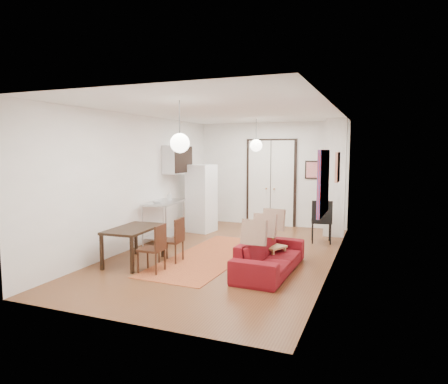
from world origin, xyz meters
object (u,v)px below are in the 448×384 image
at_px(kitchen_counter, 164,216).
at_px(dining_chair_near, 173,236).
at_px(black_side_chair, 322,217).
at_px(fridge, 202,198).
at_px(dining_table, 134,232).
at_px(sofa, 270,255).
at_px(coffee_table, 265,246).
at_px(dining_chair_far, 154,244).

xyz_separation_m(kitchen_counter, dining_chair_near, (0.94, -1.28, -0.14)).
bearing_deg(black_side_chair, dining_chair_near, 37.49).
bearing_deg(fridge, dining_table, -81.06).
bearing_deg(black_side_chair, kitchen_counter, 12.50).
distance_m(sofa, black_side_chair, 2.78).
relative_size(sofa, coffee_table, 2.30).
bearing_deg(dining_table, fridge, 90.94).
height_order(sofa, dining_chair_far, dining_chair_far).
bearing_deg(coffee_table, black_side_chair, 69.68).
relative_size(coffee_table, dining_chair_far, 1.03).
relative_size(fridge, black_side_chair, 1.76).
height_order(kitchen_counter, black_side_chair, black_side_chair).
distance_m(fridge, dining_chair_far, 3.52).
distance_m(sofa, coffee_table, 0.65).
relative_size(kitchen_counter, dining_chair_near, 1.56).
height_order(coffee_table, kitchen_counter, kitchen_counter).
xyz_separation_m(dining_table, black_side_chair, (3.06, 3.14, -0.02)).
xyz_separation_m(coffee_table, black_side_chair, (0.79, 2.12, 0.29)).
height_order(sofa, fridge, fridge).
relative_size(sofa, fridge, 1.15).
xyz_separation_m(sofa, fridge, (-2.59, 2.75, 0.58)).
relative_size(sofa, dining_table, 1.59).
bearing_deg(dining_chair_far, dining_chair_near, 177.26).
bearing_deg(sofa, coffee_table, 25.73).
distance_m(sofa, dining_chair_far, 2.07).
relative_size(sofa, dining_chair_far, 2.38).
relative_size(sofa, dining_chair_near, 2.38).
bearing_deg(dining_chair_far, black_side_chair, 141.38).
height_order(sofa, kitchen_counter, kitchen_counter).
relative_size(dining_table, dining_chair_far, 1.49).
xyz_separation_m(coffee_table, dining_table, (-2.28, -1.02, 0.31)).
bearing_deg(dining_chair_near, sofa, 86.98).
height_order(fridge, dining_table, fridge).
relative_size(kitchen_counter, dining_chair_far, 1.56).
relative_size(kitchen_counter, black_side_chair, 1.32).
distance_m(dining_table, black_side_chair, 4.39).
xyz_separation_m(sofa, black_side_chair, (0.52, 2.71, 0.29)).
height_order(dining_chair_near, black_side_chair, black_side_chair).
relative_size(coffee_table, kitchen_counter, 0.67).
distance_m(dining_chair_near, black_side_chair, 3.66).
bearing_deg(sofa, dining_chair_far, 111.44).
bearing_deg(fridge, dining_chair_far, -71.26).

